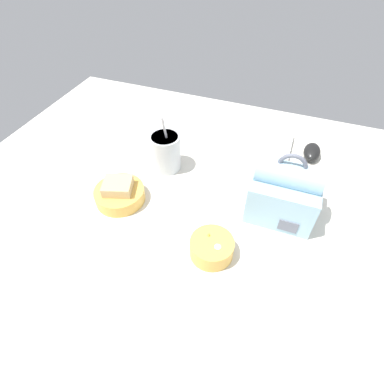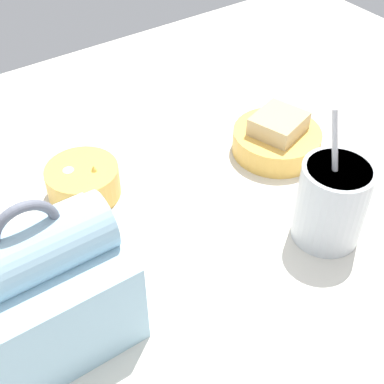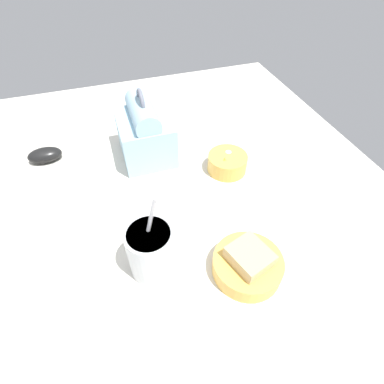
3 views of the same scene
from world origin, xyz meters
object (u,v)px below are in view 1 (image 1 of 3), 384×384
(soup_cup, at_px, (166,152))
(computer_mouse, at_px, (312,152))
(bento_bowl_sandwich, at_px, (120,193))
(keyboard, at_px, (240,137))
(lunch_bag, at_px, (284,193))
(bento_bowl_snacks, at_px, (212,247))

(soup_cup, xyz_separation_m, computer_mouse, (0.41, 0.21, -0.04))
(soup_cup, relative_size, bento_bowl_sandwich, 1.39)
(keyboard, relative_size, computer_mouse, 3.83)
(lunch_bag, bearing_deg, bento_bowl_sandwich, -165.70)
(bento_bowl_snacks, relative_size, computer_mouse, 1.15)
(bento_bowl_snacks, bearing_deg, bento_bowl_sandwich, 164.75)
(bento_bowl_snacks, bearing_deg, lunch_bag, 55.32)
(keyboard, distance_m, lunch_bag, 0.34)
(keyboard, xyz_separation_m, soup_cup, (-0.18, -0.22, 0.05))
(bento_bowl_sandwich, relative_size, bento_bowl_snacks, 1.32)
(keyboard, xyz_separation_m, computer_mouse, (0.24, -0.01, 0.01))
(keyboard, bearing_deg, soup_cup, -129.55)
(bento_bowl_snacks, bearing_deg, keyboard, 95.66)
(computer_mouse, bearing_deg, lunch_bag, -102.72)
(soup_cup, bearing_deg, keyboard, 50.45)
(lunch_bag, distance_m, computer_mouse, 0.28)
(keyboard, bearing_deg, bento_bowl_sandwich, -122.09)
(keyboard, relative_size, bento_bowl_snacks, 3.33)
(bento_bowl_sandwich, bearing_deg, computer_mouse, 38.23)
(bento_bowl_sandwich, height_order, computer_mouse, bento_bowl_sandwich)
(lunch_bag, bearing_deg, soup_cup, 169.58)
(keyboard, distance_m, soup_cup, 0.28)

